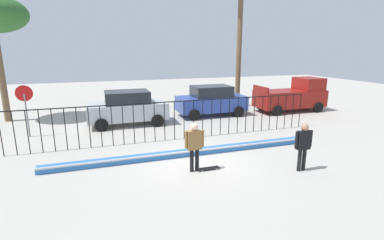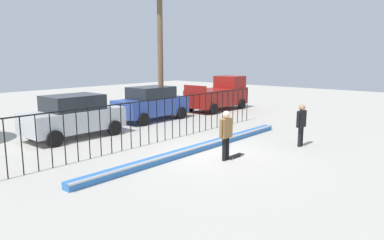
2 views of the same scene
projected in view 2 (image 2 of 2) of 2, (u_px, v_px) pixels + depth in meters
The scene contains 9 objects.
ground_plane at pixel (212, 154), 13.21m from camera, with size 60.00×60.00×0.00m, color #ADA89E.
bowl_coping_ledge at pixel (198, 148), 13.63m from camera, with size 11.00×0.40×0.27m.
perimeter_fence at pixel (157, 116), 14.88m from camera, with size 14.04×0.04×1.82m.
skateboarder at pixel (226, 131), 12.28m from camera, with size 0.70×0.26×1.73m.
skateboard at pixel (235, 156), 12.79m from camera, with size 0.80×0.20×0.07m.
camera_operator at pixel (301, 121), 14.22m from camera, with size 0.69×0.26×1.70m.
parked_car_silver at pixel (74, 116), 15.81m from camera, with size 4.30×2.12×1.90m.
parked_car_blue at pixel (151, 103), 20.18m from camera, with size 4.30×2.12×1.90m.
pickup_truck at pixel (219, 95), 24.18m from camera, with size 4.70×2.12×2.24m.
Camera 2 is at (-10.18, -7.77, 3.53)m, focal length 33.54 mm.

